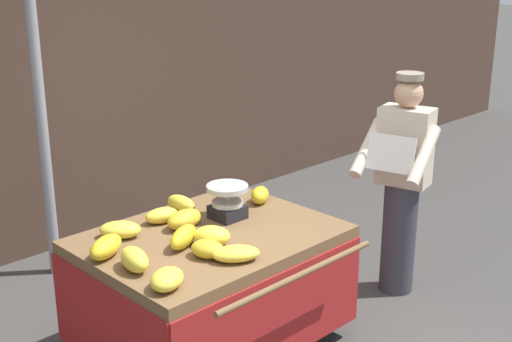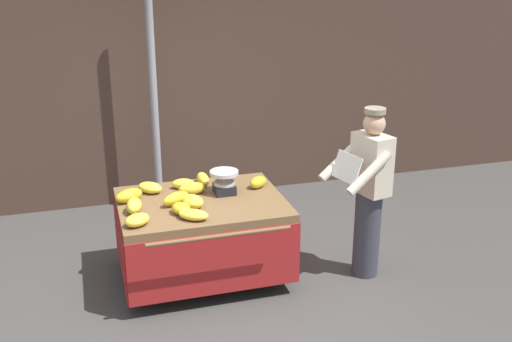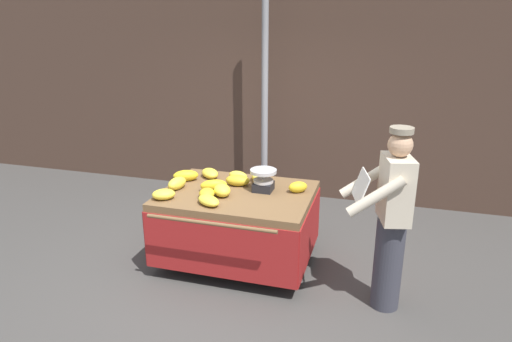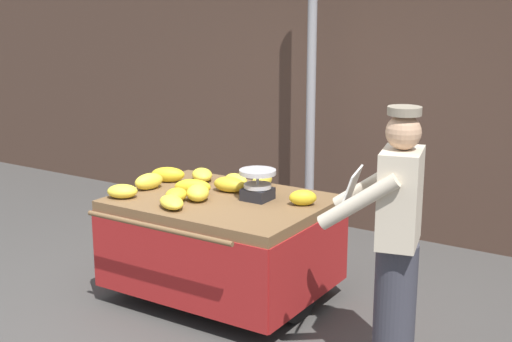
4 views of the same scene
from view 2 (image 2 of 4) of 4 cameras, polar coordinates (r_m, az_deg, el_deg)
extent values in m
plane|color=#423F3D|center=(5.81, -3.95, -12.02)|extent=(60.00, 60.00, 0.00)
cube|color=#473328|center=(7.78, -8.84, 9.76)|extent=(16.00, 0.24, 3.47)
cylinder|color=gray|center=(7.28, -9.58, 7.18)|extent=(0.09, 0.09, 3.01)
cube|color=brown|center=(5.85, -5.15, -3.13)|extent=(1.57, 1.18, 0.08)
cylinder|color=black|center=(5.95, -11.73, -7.66)|extent=(0.05, 0.71, 0.71)
cylinder|color=#B7B7BC|center=(5.95, -12.02, -7.69)|extent=(0.01, 0.13, 0.13)
cylinder|color=black|center=(6.19, 1.41, -6.10)|extent=(0.05, 0.71, 0.71)
cylinder|color=#B7B7BC|center=(6.20, 1.67, -6.06)|extent=(0.01, 0.13, 0.13)
cylinder|color=#4C4742|center=(6.48, -5.95, -4.82)|extent=(0.05, 0.05, 0.75)
cube|color=maroon|center=(5.48, -3.77, -8.72)|extent=(1.57, 0.02, 0.60)
cube|color=maroon|center=(6.52, -6.11, -3.94)|extent=(1.57, 0.02, 0.60)
cube|color=maroon|center=(5.91, -12.57, -6.95)|extent=(0.02, 1.18, 0.60)
cube|color=maroon|center=(6.17, 2.12, -5.24)|extent=(0.02, 1.18, 0.60)
cylinder|color=brown|center=(5.16, -3.41, -6.12)|extent=(1.26, 0.04, 0.04)
cube|color=black|center=(5.97, -2.98, -1.71)|extent=(0.20, 0.20, 0.09)
cylinder|color=#B7B7BC|center=(5.94, -3.00, -0.81)|extent=(0.02, 0.02, 0.11)
cylinder|color=#B7B7BC|center=(5.91, -3.01, -0.15)|extent=(0.28, 0.28, 0.04)
cylinder|color=#B7B7BC|center=(5.95, -2.99, -1.13)|extent=(0.21, 0.21, 0.03)
ellipsoid|color=yellow|center=(6.13, -6.84, -1.19)|extent=(0.25, 0.17, 0.10)
ellipsoid|color=gold|center=(5.74, -7.49, -2.59)|extent=(0.31, 0.23, 0.13)
ellipsoid|color=yellow|center=(5.64, -11.38, -3.19)|extent=(0.19, 0.28, 0.13)
ellipsoid|color=yellow|center=(6.07, -9.92, -1.54)|extent=(0.30, 0.30, 0.10)
ellipsoid|color=yellow|center=(5.42, -5.89, -4.10)|extent=(0.32, 0.29, 0.09)
ellipsoid|color=gold|center=(5.97, -6.04, -1.64)|extent=(0.28, 0.18, 0.12)
ellipsoid|color=yellow|center=(5.66, -5.96, -2.87)|extent=(0.27, 0.28, 0.12)
ellipsoid|color=yellow|center=(5.37, -11.08, -4.53)|extent=(0.29, 0.26, 0.11)
ellipsoid|color=gold|center=(5.55, -7.04, -3.50)|extent=(0.21, 0.25, 0.10)
ellipsoid|color=yellow|center=(6.21, -5.01, -0.74)|extent=(0.12, 0.26, 0.12)
ellipsoid|color=gold|center=(5.88, -11.82, -2.27)|extent=(0.31, 0.25, 0.13)
ellipsoid|color=gold|center=(6.10, 0.19, -1.06)|extent=(0.24, 0.21, 0.12)
cylinder|color=#383842|center=(6.14, 10.36, -5.80)|extent=(0.26, 0.26, 0.88)
cube|color=beige|center=(5.87, 10.79, 0.65)|extent=(0.31, 0.42, 0.58)
sphere|color=tan|center=(5.75, 11.04, 4.37)|extent=(0.21, 0.21, 0.21)
cylinder|color=gray|center=(5.72, 11.12, 5.58)|extent=(0.20, 0.20, 0.05)
cylinder|color=beige|center=(5.58, 10.54, -0.22)|extent=(0.49, 0.20, 0.37)
cylinder|color=beige|center=(5.89, 7.90, 0.99)|extent=(0.49, 0.20, 0.37)
cube|color=silver|center=(5.68, 8.51, 0.35)|extent=(0.17, 0.35, 0.25)
camera|label=1|loc=(2.77, -50.79, 1.96)|focal=47.97mm
camera|label=3|loc=(2.73, 49.81, 2.53)|focal=32.10mm
camera|label=4|loc=(4.25, 57.94, 0.60)|focal=49.86mm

